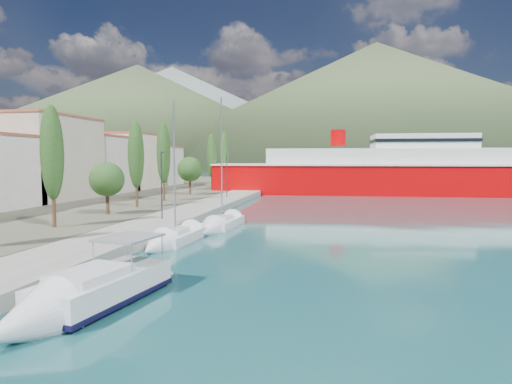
# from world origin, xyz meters

# --- Properties ---
(ground) EXTENTS (1400.00, 1400.00, 0.00)m
(ground) POSITION_xyz_m (0.00, 120.00, 0.00)
(ground) COLOR #1B5154
(quay) EXTENTS (5.00, 88.00, 0.80)m
(quay) POSITION_xyz_m (-9.00, 26.00, 0.40)
(quay) COLOR gray
(quay) RESTS_ON ground
(hills_far) EXTENTS (1480.00, 900.00, 180.00)m
(hills_far) POSITION_xyz_m (138.59, 618.73, 77.39)
(hills_far) COLOR slate
(hills_far) RESTS_ON ground
(hills_near) EXTENTS (1010.00, 520.00, 115.00)m
(hills_near) POSITION_xyz_m (98.04, 372.50, 49.18)
(hills_near) COLOR #405230
(hills_near) RESTS_ON ground
(town_buildings) EXTENTS (9.20, 69.20, 11.30)m
(town_buildings) POSITION_xyz_m (-32.00, 36.91, 5.57)
(town_buildings) COLOR beige
(town_buildings) RESTS_ON land_strip
(tree_row) EXTENTS (3.85, 63.41, 11.10)m
(tree_row) POSITION_xyz_m (-15.95, 32.12, 5.97)
(tree_row) COLOR #47301E
(tree_row) RESTS_ON land_strip
(lamp_posts) EXTENTS (0.15, 46.66, 6.06)m
(lamp_posts) POSITION_xyz_m (-9.00, 15.74, 4.08)
(lamp_posts) COLOR #2D2D33
(lamp_posts) RESTS_ON quay
(motor_cruiser) EXTENTS (4.06, 9.34, 3.33)m
(motor_cruiser) POSITION_xyz_m (-3.50, -5.32, 0.55)
(motor_cruiser) COLOR black
(motor_cruiser) RESTS_ON ground
(sailboat_near) EXTENTS (2.78, 8.05, 11.40)m
(sailboat_near) POSITION_xyz_m (-5.33, 7.94, 0.31)
(sailboat_near) COLOR silver
(sailboat_near) RESTS_ON ground
(sailboat_mid) EXTENTS (2.69, 8.83, 12.58)m
(sailboat_mid) POSITION_xyz_m (-3.80, 15.29, 0.31)
(sailboat_mid) COLOR silver
(sailboat_mid) RESTS_ON ground
(ferry) EXTENTS (61.51, 15.99, 12.10)m
(ferry) POSITION_xyz_m (15.13, 59.41, 3.68)
(ferry) COLOR #C40104
(ferry) RESTS_ON ground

